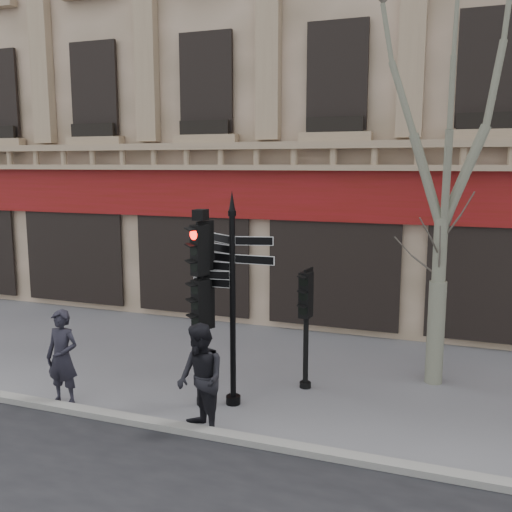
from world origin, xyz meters
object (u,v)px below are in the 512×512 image
(fingerpost, at_px, (232,264))
(pedestrian_b, at_px, (200,379))
(pedestrian_a, at_px, (62,357))
(traffic_signal_secondary, at_px, (306,308))
(traffic_signal_main, at_px, (202,284))
(plane_tree, at_px, (448,94))

(fingerpost, height_order, pedestrian_b, fingerpost)
(pedestrian_a, bearing_deg, fingerpost, 18.06)
(traffic_signal_secondary, distance_m, pedestrian_a, 4.65)
(traffic_signal_main, xyz_separation_m, pedestrian_a, (-2.44, -0.84, -1.39))
(pedestrian_a, distance_m, pedestrian_b, 2.89)
(plane_tree, height_order, pedestrian_b, plane_tree)
(pedestrian_a, bearing_deg, traffic_signal_main, 17.49)
(plane_tree, bearing_deg, pedestrian_a, -151.79)
(fingerpost, relative_size, plane_tree, 0.49)
(pedestrian_b, bearing_deg, plane_tree, 86.62)
(traffic_signal_secondary, relative_size, pedestrian_b, 1.27)
(plane_tree, bearing_deg, fingerpost, -145.34)
(fingerpost, bearing_deg, plane_tree, 44.64)
(pedestrian_a, bearing_deg, plane_tree, 26.66)
(traffic_signal_main, bearing_deg, fingerpost, 44.16)
(fingerpost, bearing_deg, traffic_signal_main, -147.78)
(fingerpost, xyz_separation_m, plane_tree, (3.42, 2.37, 3.05))
(traffic_signal_secondary, xyz_separation_m, pedestrian_b, (-1.11, -2.45, -0.71))
(pedestrian_a, height_order, pedestrian_b, pedestrian_b)
(fingerpost, distance_m, pedestrian_b, 2.12)
(traffic_signal_main, relative_size, pedestrian_a, 2.03)
(traffic_signal_main, distance_m, pedestrian_b, 1.76)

